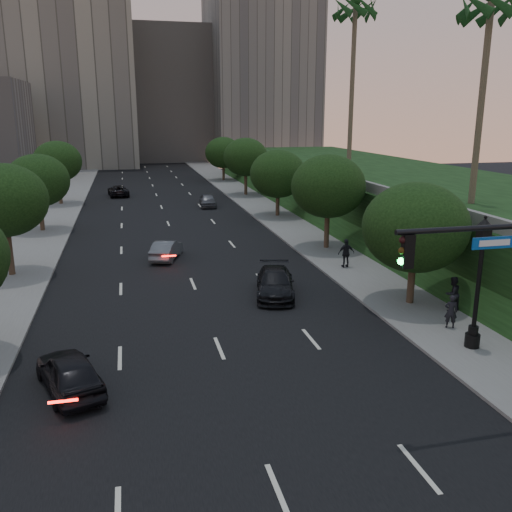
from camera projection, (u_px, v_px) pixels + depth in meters
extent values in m
plane|color=black|center=(245.00, 411.00, 17.68)|extent=(160.00, 160.00, 0.00)
cube|color=black|center=(170.00, 228.00, 45.90)|extent=(16.00, 140.00, 0.02)
cube|color=slate|center=(286.00, 222.00, 48.18)|extent=(4.50, 140.00, 0.15)
cube|color=slate|center=(42.00, 233.00, 43.59)|extent=(4.50, 140.00, 0.15)
cube|color=black|center=(419.00, 199.00, 48.43)|extent=(18.00, 90.00, 4.00)
cube|color=slate|center=(330.00, 175.00, 45.93)|extent=(0.35, 90.00, 0.70)
cube|color=gray|center=(60.00, 76.00, 97.03)|extent=(26.00, 20.00, 32.00)
cube|color=gray|center=(168.00, 96.00, 111.68)|extent=(22.00, 18.00, 26.00)
cube|color=gray|center=(260.00, 70.00, 108.79)|extent=(20.00, 22.00, 36.00)
cylinder|color=#38281C|center=(411.00, 278.00, 27.15)|extent=(0.36, 0.36, 2.86)
ellipsoid|color=black|center=(415.00, 227.00, 26.48)|extent=(5.20, 5.20, 4.42)
cylinder|color=#38281C|center=(327.00, 227.00, 38.39)|extent=(0.36, 0.36, 3.21)
ellipsoid|color=black|center=(328.00, 186.00, 37.65)|extent=(5.20, 5.20, 4.42)
cylinder|color=#38281C|center=(278.00, 202.00, 50.67)|extent=(0.36, 0.36, 2.86)
ellipsoid|color=black|center=(278.00, 174.00, 50.00)|extent=(5.20, 5.20, 4.42)
cylinder|color=#38281C|center=(246.00, 182.00, 63.79)|extent=(0.36, 0.36, 3.21)
ellipsoid|color=black|center=(246.00, 157.00, 63.05)|extent=(5.20, 5.20, 4.42)
cylinder|color=#38281C|center=(224.00, 171.00, 77.95)|extent=(0.36, 0.36, 2.86)
ellipsoid|color=black|center=(223.00, 153.00, 77.29)|extent=(5.20, 5.20, 4.42)
cylinder|color=#38281C|center=(10.00, 250.00, 31.90)|extent=(0.36, 0.36, 3.26)
ellipsoid|color=black|center=(4.00, 200.00, 31.14)|extent=(5.00, 5.00, 4.25)
cylinder|color=#38281C|center=(41.00, 214.00, 44.16)|extent=(0.36, 0.36, 2.99)
ellipsoid|color=black|center=(38.00, 181.00, 43.47)|extent=(5.00, 5.00, 4.25)
cylinder|color=#38281C|center=(60.00, 190.00, 57.30)|extent=(0.36, 0.36, 3.26)
ellipsoid|color=black|center=(57.00, 161.00, 56.55)|extent=(5.00, 5.00, 4.25)
cylinder|color=#4C4233|center=(481.00, 103.00, 32.22)|extent=(0.40, 0.40, 12.00)
cylinder|color=#4C4233|center=(352.00, 92.00, 46.62)|extent=(0.40, 0.40, 14.50)
cylinder|color=black|center=(483.00, 228.00, 15.23)|extent=(5.40, 0.16, 0.16)
cube|color=black|center=(408.00, 251.00, 14.85)|extent=(0.32, 0.22, 0.95)
sphere|color=black|center=(403.00, 240.00, 14.73)|extent=(0.20, 0.20, 0.20)
sphere|color=#3F2B0A|center=(402.00, 251.00, 14.81)|extent=(0.20, 0.20, 0.20)
sphere|color=#19F24C|center=(401.00, 261.00, 14.88)|extent=(0.20, 0.20, 0.20)
cube|color=#0D51AC|center=(494.00, 243.00, 15.43)|extent=(1.40, 0.05, 0.35)
cylinder|color=black|center=(472.00, 342.00, 22.18)|extent=(0.60, 0.60, 0.70)
cylinder|color=black|center=(473.00, 331.00, 22.05)|extent=(0.40, 0.40, 0.40)
cylinder|color=black|center=(478.00, 285.00, 21.55)|extent=(0.18, 0.18, 3.60)
cube|color=black|center=(484.00, 235.00, 21.03)|extent=(0.42, 0.42, 0.70)
cone|color=black|center=(485.00, 222.00, 20.91)|extent=(0.64, 0.64, 0.35)
sphere|color=black|center=(486.00, 217.00, 20.85)|extent=(0.14, 0.14, 0.14)
imported|color=black|center=(69.00, 372.00, 18.82)|extent=(2.95, 4.52, 1.43)
imported|color=#575B5F|center=(166.00, 250.00, 36.04)|extent=(2.56, 4.14, 1.29)
imported|color=black|center=(118.00, 191.00, 63.62)|extent=(2.65, 4.84, 1.29)
imported|color=black|center=(275.00, 283.00, 28.77)|extent=(3.05, 5.13, 1.39)
imported|color=#4E5055|center=(208.00, 200.00, 56.35)|extent=(1.88, 4.10, 1.36)
imported|color=black|center=(451.00, 311.00, 24.02)|extent=(0.66, 0.56, 1.52)
imported|color=black|center=(452.00, 294.00, 26.11)|extent=(0.95, 0.82, 1.70)
imported|color=black|center=(346.00, 253.00, 33.53)|extent=(1.05, 0.44, 1.79)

